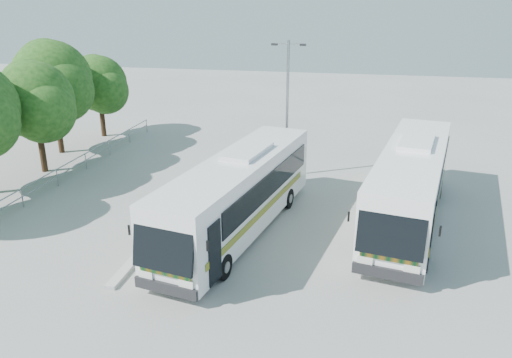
% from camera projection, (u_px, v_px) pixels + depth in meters
% --- Properties ---
extents(ground, '(100.00, 100.00, 0.00)m').
position_uv_depth(ground, '(218.00, 225.00, 22.74)').
color(ground, '#9C9C97').
rests_on(ground, ground).
extents(kerb_divider, '(0.40, 16.00, 0.15)m').
position_uv_depth(kerb_divider, '(185.00, 203.00, 24.99)').
color(kerb_divider, '#B2B2AD').
rests_on(kerb_divider, ground).
extents(railing, '(0.06, 22.00, 1.00)m').
position_uv_depth(railing, '(67.00, 168.00, 28.09)').
color(railing, gray).
rests_on(railing, ground).
extents(tree_far_c, '(4.97, 4.69, 6.49)m').
position_uv_depth(tree_far_c, '(36.00, 100.00, 28.31)').
color(tree_far_c, '#382314').
rests_on(tree_far_c, ground).
extents(tree_far_d, '(5.62, 5.30, 7.33)m').
position_uv_depth(tree_far_d, '(53.00, 80.00, 31.75)').
color(tree_far_d, '#382314').
rests_on(tree_far_d, ground).
extents(tree_far_e, '(4.54, 4.28, 5.92)m').
position_uv_depth(tree_far_e, '(100.00, 84.00, 36.08)').
color(tree_far_e, '#382314').
rests_on(tree_far_e, ground).
extents(coach_main, '(4.62, 12.27, 3.34)m').
position_uv_depth(coach_main, '(238.00, 193.00, 21.48)').
color(coach_main, silver).
rests_on(coach_main, ground).
extents(coach_adjacent, '(4.74, 12.66, 3.44)m').
position_uv_depth(coach_adjacent, '(411.00, 183.00, 22.50)').
color(coach_adjacent, white).
rests_on(coach_adjacent, ground).
extents(lamppost, '(1.86, 0.17, 7.65)m').
position_uv_depth(lamppost, '(287.00, 104.00, 27.58)').
color(lamppost, gray).
rests_on(lamppost, ground).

